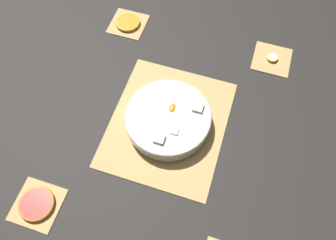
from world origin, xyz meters
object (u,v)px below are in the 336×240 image
at_px(fruit_salad_bowl, 168,119).
at_px(banana_coin_single, 273,58).
at_px(grapefruit_slice, 36,204).
at_px(orange_slice_whole, 128,22).

relative_size(fruit_salad_bowl, banana_coin_single, 6.74).
distance_m(fruit_salad_bowl, grapefruit_slice, 0.45).
relative_size(banana_coin_single, grapefruit_slice, 0.39).
distance_m(fruit_salad_bowl, orange_slice_whole, 0.45).
xyz_separation_m(fruit_salad_bowl, grapefruit_slice, (-0.36, 0.27, -0.02)).
bearing_deg(fruit_salad_bowl, orange_slice_whole, 37.44).
relative_size(orange_slice_whole, grapefruit_slice, 0.91).
height_order(banana_coin_single, grapefruit_slice, grapefruit_slice).
distance_m(banana_coin_single, grapefruit_slice, 0.90).
bearing_deg(orange_slice_whole, grapefruit_slice, 180.00).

